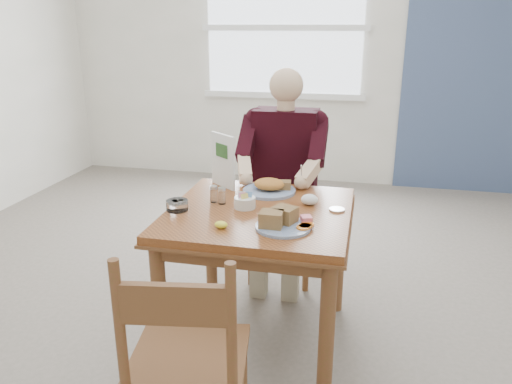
% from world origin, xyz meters
% --- Properties ---
extents(floor, '(6.00, 6.00, 0.00)m').
position_xyz_m(floor, '(0.00, 0.00, 0.00)').
color(floor, '#696255').
rests_on(floor, ground).
extents(wall_back, '(5.50, 0.00, 5.50)m').
position_xyz_m(wall_back, '(0.00, 3.00, 1.40)').
color(wall_back, white).
rests_on(wall_back, ground).
extents(accent_panel, '(1.60, 0.02, 2.80)m').
position_xyz_m(accent_panel, '(1.60, 2.98, 1.40)').
color(accent_panel, '#405278').
rests_on(accent_panel, ground).
extents(lemon_wedge, '(0.07, 0.06, 0.03)m').
position_xyz_m(lemon_wedge, '(-0.12, -0.27, 0.77)').
color(lemon_wedge, '#FFFC35').
rests_on(lemon_wedge, table).
extents(napkin, '(0.11, 0.10, 0.06)m').
position_xyz_m(napkin, '(0.24, 0.13, 0.78)').
color(napkin, white).
rests_on(napkin, table).
extents(metal_dish, '(0.09, 0.09, 0.01)m').
position_xyz_m(metal_dish, '(0.38, 0.07, 0.75)').
color(metal_dish, silver).
rests_on(metal_dish, table).
extents(window, '(1.72, 0.04, 1.42)m').
position_xyz_m(window, '(-0.40, 2.97, 1.60)').
color(window, white).
rests_on(window, wall_back).
extents(table, '(0.92, 0.92, 0.75)m').
position_xyz_m(table, '(0.00, 0.00, 0.64)').
color(table, brown).
rests_on(table, ground).
extents(chair_far, '(0.42, 0.42, 0.95)m').
position_xyz_m(chair_far, '(0.00, 0.80, 0.48)').
color(chair_far, brown).
rests_on(chair_far, ground).
extents(chair_near, '(0.48, 0.48, 0.95)m').
position_xyz_m(chair_near, '(-0.07, -0.88, 0.48)').
color(chair_near, brown).
rests_on(chair_near, ground).
extents(diner, '(0.53, 0.56, 1.39)m').
position_xyz_m(diner, '(0.00, 0.71, 0.81)').
color(diner, tan).
rests_on(diner, chair_far).
extents(near_plate, '(0.29, 0.29, 0.08)m').
position_xyz_m(near_plate, '(0.15, -0.20, 0.78)').
color(near_plate, white).
rests_on(near_plate, table).
extents(far_plate, '(0.33, 0.33, 0.08)m').
position_xyz_m(far_plate, '(0.00, 0.28, 0.78)').
color(far_plate, white).
rests_on(far_plate, table).
extents(caddy, '(0.12, 0.12, 0.08)m').
position_xyz_m(caddy, '(-0.08, 0.01, 0.78)').
color(caddy, white).
rests_on(caddy, table).
extents(shakers, '(0.10, 0.07, 0.09)m').
position_xyz_m(shakers, '(-0.23, 0.05, 0.79)').
color(shakers, white).
rests_on(shakers, table).
extents(creamer, '(0.11, 0.11, 0.05)m').
position_xyz_m(creamer, '(-0.40, -0.10, 0.78)').
color(creamer, white).
rests_on(creamer, table).
extents(menu, '(0.17, 0.14, 0.30)m').
position_xyz_m(menu, '(-0.28, 0.32, 0.90)').
color(menu, white).
rests_on(menu, table).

